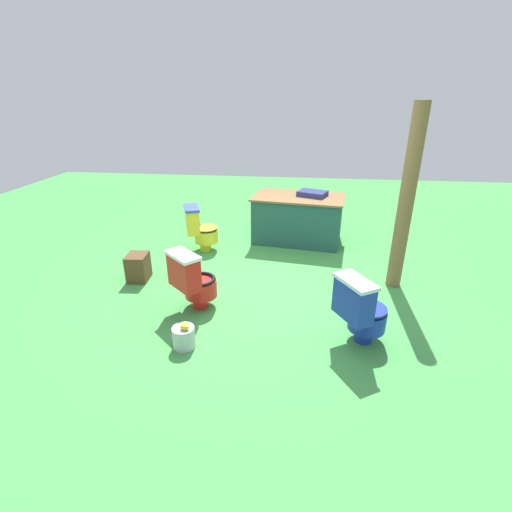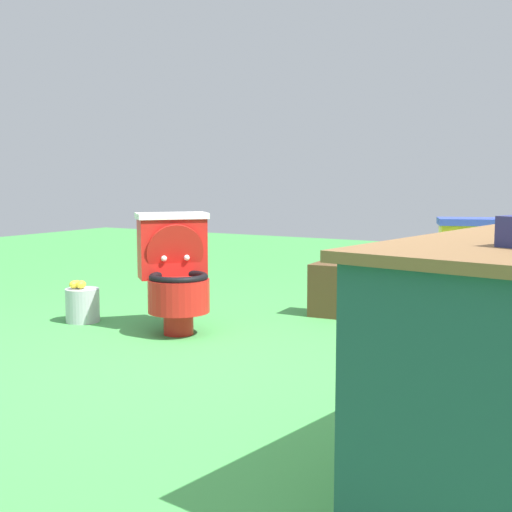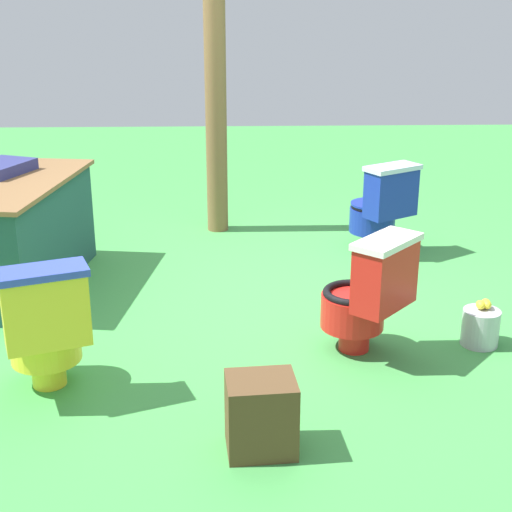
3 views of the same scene
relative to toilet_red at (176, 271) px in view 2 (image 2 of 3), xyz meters
The scene contains 5 objects.
ground 1.00m from the toilet_red, 37.21° to the left, with size 14.00×14.00×0.00m, color #429947.
toilet_red is the anchor object (origin of this frame).
toilet_yellow 1.77m from the toilet_red, 102.25° to the left, with size 0.60×0.55×0.73m.
small_crate 1.16m from the toilet_red, 145.81° to the left, with size 0.31×0.26×0.36m, color brown.
lemon_bucket 0.75m from the toilet_red, 83.00° to the right, with size 0.22×0.22×0.28m.
Camera 2 is at (2.57, 1.98, 0.95)m, focal length 48.13 mm.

